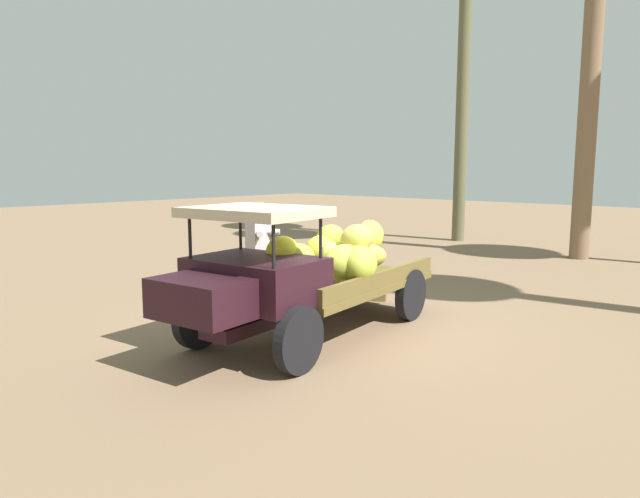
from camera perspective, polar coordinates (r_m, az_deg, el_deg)
name	(u,v)px	position (r m, az deg, el deg)	size (l,w,h in m)	color
ground_plane	(330,324)	(8.53, 1.03, -7.47)	(60.00, 60.00, 0.00)	#82664B
truck	(302,273)	(7.61, -1.75, -2.38)	(4.59, 2.18, 1.83)	black
farmer	(259,247)	(9.48, -6.03, 0.17)	(0.53, 0.46, 1.73)	#B1B69C
wooden_crate	(371,287)	(10.14, 5.08, -3.79)	(0.55, 0.42, 0.41)	olive
loose_banana_bunch	(233,300)	(9.51, -8.66, -5.03)	(0.55, 0.32, 0.29)	#A5C440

